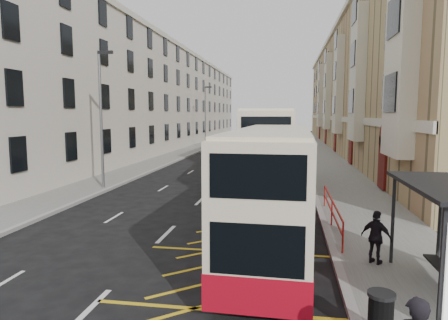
% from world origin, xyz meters
% --- Properties ---
extents(ground, '(200.00, 200.00, 0.00)m').
position_xyz_m(ground, '(0.00, 0.00, 0.00)').
color(ground, black).
rests_on(ground, ground).
extents(pavement_right, '(4.00, 120.00, 0.15)m').
position_xyz_m(pavement_right, '(8.00, 30.00, 0.07)').
color(pavement_right, slate).
rests_on(pavement_right, ground).
extents(pavement_left, '(3.00, 120.00, 0.15)m').
position_xyz_m(pavement_left, '(-7.50, 30.00, 0.07)').
color(pavement_left, slate).
rests_on(pavement_left, ground).
extents(kerb_right, '(0.25, 120.00, 0.15)m').
position_xyz_m(kerb_right, '(6.00, 30.00, 0.07)').
color(kerb_right, '#979691').
rests_on(kerb_right, ground).
extents(kerb_left, '(0.25, 120.00, 0.15)m').
position_xyz_m(kerb_left, '(-6.00, 30.00, 0.07)').
color(kerb_left, '#979691').
rests_on(kerb_left, ground).
extents(road_markings, '(10.00, 110.00, 0.01)m').
position_xyz_m(road_markings, '(0.00, 45.00, 0.01)').
color(road_markings, silver).
rests_on(road_markings, ground).
extents(terrace_right, '(10.75, 79.00, 15.25)m').
position_xyz_m(terrace_right, '(14.88, 45.38, 7.52)').
color(terrace_right, tan).
rests_on(terrace_right, ground).
extents(terrace_left, '(9.18, 79.00, 13.25)m').
position_xyz_m(terrace_left, '(-13.43, 45.50, 6.52)').
color(terrace_left, beige).
rests_on(terrace_left, ground).
extents(guard_railing, '(0.06, 6.56, 1.01)m').
position_xyz_m(guard_railing, '(6.25, 5.75, 0.86)').
color(guard_railing, '#AC1B15').
rests_on(guard_railing, pavement_right).
extents(street_lamp_near, '(0.93, 0.18, 8.00)m').
position_xyz_m(street_lamp_near, '(-6.35, 12.00, 4.64)').
color(street_lamp_near, slate).
rests_on(street_lamp_near, pavement_left).
extents(street_lamp_far, '(0.93, 0.18, 8.00)m').
position_xyz_m(street_lamp_far, '(-6.35, 42.00, 4.64)').
color(street_lamp_far, slate).
rests_on(street_lamp_far, pavement_left).
extents(double_decker_front, '(2.61, 10.20, 4.05)m').
position_xyz_m(double_decker_front, '(4.03, 2.83, 2.06)').
color(double_decker_front, beige).
rests_on(double_decker_front, ground).
extents(double_decker_rear, '(3.86, 12.20, 4.78)m').
position_xyz_m(double_decker_rear, '(2.91, 14.47, 2.44)').
color(double_decker_rear, beige).
rests_on(double_decker_rear, ground).
extents(litter_bin, '(0.54, 0.54, 0.90)m').
position_xyz_m(litter_bin, '(6.35, -2.29, 0.61)').
color(litter_bin, black).
rests_on(litter_bin, pavement_right).
extents(pedestrian_far, '(0.97, 0.85, 1.58)m').
position_xyz_m(pedestrian_far, '(7.09, 1.74, 0.94)').
color(pedestrian_far, black).
rests_on(pedestrian_far, pavement_right).
extents(white_van, '(4.48, 6.58, 1.67)m').
position_xyz_m(white_van, '(-3.20, 44.89, 0.84)').
color(white_van, white).
rests_on(white_van, ground).
extents(car_silver, '(1.80, 4.38, 1.49)m').
position_xyz_m(car_silver, '(-2.53, 50.79, 0.74)').
color(car_silver, '#B2B4BA').
rests_on(car_silver, ground).
extents(car_dark, '(2.74, 4.35, 1.35)m').
position_xyz_m(car_dark, '(-4.72, 68.90, 0.68)').
color(car_dark, black).
rests_on(car_dark, ground).
extents(car_red, '(2.77, 5.22, 1.44)m').
position_xyz_m(car_red, '(4.33, 59.84, 0.72)').
color(car_red, maroon).
rests_on(car_red, ground).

